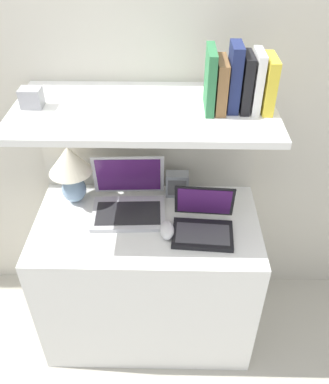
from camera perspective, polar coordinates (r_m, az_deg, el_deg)
ground_plane at (r=2.30m, az=-2.40°, el=-23.52°), size 12.00×12.00×0.00m
wall_back at (r=1.92m, az=-2.31°, el=12.67°), size 6.00×0.05×2.40m
desk at (r=2.14m, az=-2.25°, el=-11.89°), size 1.04×0.57×0.76m
back_riser at (r=2.18m, az=-2.01°, el=-1.36°), size 1.04×0.04×1.27m
shelf at (r=1.63m, az=-2.91°, el=11.30°), size 1.04×0.51×0.03m
table_lamp at (r=1.93m, az=-13.08°, el=3.40°), size 0.20×0.20×0.30m
laptop_large at (r=1.92m, az=-5.08°, el=-1.21°), size 0.35×0.30×0.25m
laptop_small at (r=1.81m, az=5.45°, el=-4.39°), size 0.28×0.25×0.20m
computer_mouse at (r=1.80m, az=0.37°, el=-5.38°), size 0.06×0.12×0.04m
router_box at (r=1.99m, az=1.77°, el=1.12°), size 0.11×0.06×0.13m
book_yellow at (r=1.61m, az=14.34°, el=14.51°), size 0.04×0.15×0.20m
book_white at (r=1.60m, az=12.83°, el=14.92°), size 0.03×0.13×0.22m
book_black at (r=1.60m, az=11.34°, el=14.85°), size 0.03×0.14×0.21m
book_navy at (r=1.58m, az=9.76°, el=15.53°), size 0.04×0.12×0.25m
book_brown at (r=1.59m, az=7.91°, el=14.68°), size 0.04×0.16×0.19m
book_green at (r=1.58m, az=6.42°, el=15.38°), size 0.03×0.18×0.23m
shelf_gadget at (r=1.69m, az=-18.17°, el=12.47°), size 0.08×0.07×0.08m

